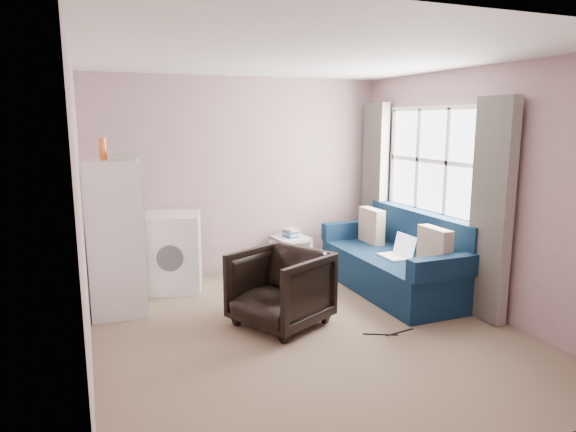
% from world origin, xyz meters
% --- Properties ---
extents(room, '(3.84, 4.24, 2.54)m').
position_xyz_m(room, '(0.02, 0.01, 1.25)').
color(room, '#7D6751').
rests_on(room, ground).
extents(armchair, '(1.02, 1.04, 0.81)m').
position_xyz_m(armchair, '(-0.18, 0.23, 0.40)').
color(armchair, black).
rests_on(armchair, ground).
extents(fridge, '(0.58, 0.57, 1.80)m').
position_xyz_m(fridge, '(-1.60, 1.16, 0.80)').
color(fridge, silver).
rests_on(fridge, ground).
extents(washing_machine, '(0.77, 0.77, 0.90)m').
position_xyz_m(washing_machine, '(-0.96, 1.73, 0.47)').
color(washing_machine, silver).
rests_on(washing_machine, ground).
extents(side_table, '(0.47, 0.47, 0.58)m').
position_xyz_m(side_table, '(0.58, 1.85, 0.27)').
color(side_table, white).
rests_on(side_table, ground).
extents(sofa, '(0.93, 2.04, 0.91)m').
position_xyz_m(sofa, '(1.49, 0.69, 0.33)').
color(sofa, '#0F2844').
rests_on(sofa, ground).
extents(window_dressing, '(0.17, 2.62, 2.18)m').
position_xyz_m(window_dressing, '(1.78, 0.70, 1.11)').
color(window_dressing, white).
rests_on(window_dressing, ground).
extents(floor_cables, '(0.51, 0.16, 0.01)m').
position_xyz_m(floor_cables, '(0.70, -0.36, 0.01)').
color(floor_cables, black).
rests_on(floor_cables, ground).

